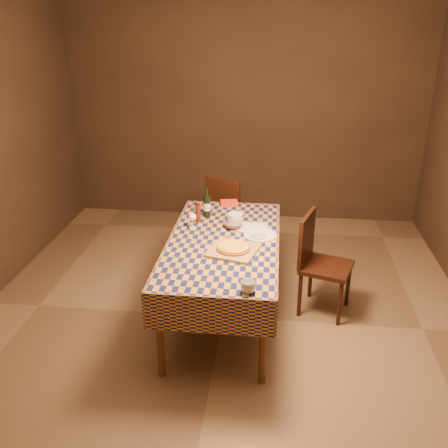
{
  "coord_description": "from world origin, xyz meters",
  "views": [
    {
      "loc": [
        0.42,
        -3.82,
        2.56
      ],
      "look_at": [
        0.0,
        0.05,
        0.9
      ],
      "focal_mm": 40.0,
      "sensor_mm": 36.0,
      "label": 1
    }
  ],
  "objects_px": {
    "chair_right": "(318,258)",
    "white_plate": "(260,235)",
    "wine_bottle": "(207,206)",
    "dining_table": "(223,248)",
    "pizza": "(233,248)",
    "cutting_board": "(233,250)",
    "chair_far": "(228,211)",
    "bowl": "(233,225)"
  },
  "relations": [
    {
      "from": "pizza",
      "to": "white_plate",
      "type": "height_order",
      "value": "pizza"
    },
    {
      "from": "wine_bottle",
      "to": "chair_right",
      "type": "xyz_separation_m",
      "value": [
        1.04,
        -0.28,
        -0.35
      ]
    },
    {
      "from": "pizza",
      "to": "chair_right",
      "type": "bearing_deg",
      "value": 31.84
    },
    {
      "from": "white_plate",
      "to": "chair_far",
      "type": "height_order",
      "value": "chair_far"
    },
    {
      "from": "wine_bottle",
      "to": "white_plate",
      "type": "xyz_separation_m",
      "value": [
        0.52,
        -0.4,
        -0.1
      ]
    },
    {
      "from": "dining_table",
      "to": "bowl",
      "type": "xyz_separation_m",
      "value": [
        0.06,
        0.27,
        0.1
      ]
    },
    {
      "from": "bowl",
      "to": "wine_bottle",
      "type": "bearing_deg",
      "value": 137.55
    },
    {
      "from": "cutting_board",
      "to": "chair_far",
      "type": "relative_size",
      "value": 0.4
    },
    {
      "from": "pizza",
      "to": "wine_bottle",
      "type": "distance_m",
      "value": 0.8
    },
    {
      "from": "dining_table",
      "to": "cutting_board",
      "type": "bearing_deg",
      "value": -63.22
    },
    {
      "from": "cutting_board",
      "to": "dining_table",
      "type": "bearing_deg",
      "value": 116.78
    },
    {
      "from": "cutting_board",
      "to": "pizza",
      "type": "height_order",
      "value": "pizza"
    },
    {
      "from": "pizza",
      "to": "dining_table",
      "type": "bearing_deg",
      "value": 116.78
    },
    {
      "from": "cutting_board",
      "to": "wine_bottle",
      "type": "distance_m",
      "value": 0.8
    },
    {
      "from": "cutting_board",
      "to": "bowl",
      "type": "bearing_deg",
      "value": 95.83
    },
    {
      "from": "bowl",
      "to": "chair_right",
      "type": "xyz_separation_m",
      "value": [
        0.77,
        -0.03,
        -0.27
      ]
    },
    {
      "from": "chair_far",
      "to": "chair_right",
      "type": "distance_m",
      "value": 1.4
    },
    {
      "from": "chair_far",
      "to": "chair_right",
      "type": "relative_size",
      "value": 1.0
    },
    {
      "from": "pizza",
      "to": "chair_far",
      "type": "height_order",
      "value": "chair_far"
    },
    {
      "from": "white_plate",
      "to": "chair_far",
      "type": "relative_size",
      "value": 0.31
    },
    {
      "from": "cutting_board",
      "to": "wine_bottle",
      "type": "bearing_deg",
      "value": 113.66
    },
    {
      "from": "cutting_board",
      "to": "bowl",
      "type": "distance_m",
      "value": 0.48
    },
    {
      "from": "dining_table",
      "to": "chair_right",
      "type": "height_order",
      "value": "chair_right"
    },
    {
      "from": "dining_table",
      "to": "pizza",
      "type": "distance_m",
      "value": 0.26
    },
    {
      "from": "dining_table",
      "to": "white_plate",
      "type": "distance_m",
      "value": 0.34
    },
    {
      "from": "bowl",
      "to": "wine_bottle",
      "type": "distance_m",
      "value": 0.37
    },
    {
      "from": "bowl",
      "to": "chair_far",
      "type": "height_order",
      "value": "chair_far"
    },
    {
      "from": "bowl",
      "to": "wine_bottle",
      "type": "relative_size",
      "value": 0.57
    },
    {
      "from": "dining_table",
      "to": "wine_bottle",
      "type": "relative_size",
      "value": 6.44
    },
    {
      "from": "cutting_board",
      "to": "wine_bottle",
      "type": "xyz_separation_m",
      "value": [
        -0.32,
        0.73,
        0.1
      ]
    },
    {
      "from": "white_plate",
      "to": "wine_bottle",
      "type": "bearing_deg",
      "value": 142.76
    },
    {
      "from": "chair_right",
      "to": "white_plate",
      "type": "bearing_deg",
      "value": -167.04
    },
    {
      "from": "dining_table",
      "to": "wine_bottle",
      "type": "bearing_deg",
      "value": 112.37
    },
    {
      "from": "bowl",
      "to": "wine_bottle",
      "type": "height_order",
      "value": "wine_bottle"
    },
    {
      "from": "chair_right",
      "to": "bowl",
      "type": "bearing_deg",
      "value": 177.74
    },
    {
      "from": "white_plate",
      "to": "pizza",
      "type": "bearing_deg",
      "value": -121.69
    },
    {
      "from": "white_plate",
      "to": "chair_right",
      "type": "height_order",
      "value": "chair_right"
    },
    {
      "from": "bowl",
      "to": "white_plate",
      "type": "bearing_deg",
      "value": -30.77
    },
    {
      "from": "dining_table",
      "to": "chair_far",
      "type": "height_order",
      "value": "chair_far"
    },
    {
      "from": "white_plate",
      "to": "cutting_board",
      "type": "bearing_deg",
      "value": -121.69
    },
    {
      "from": "pizza",
      "to": "white_plate",
      "type": "distance_m",
      "value": 0.39
    },
    {
      "from": "pizza",
      "to": "chair_far",
      "type": "distance_m",
      "value": 1.54
    }
  ]
}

